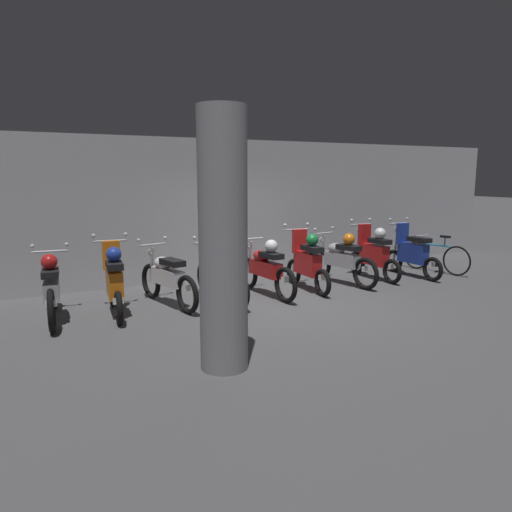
# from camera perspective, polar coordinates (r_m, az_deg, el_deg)

# --- Properties ---
(ground_plane) EXTENTS (80.00, 80.00, 0.00)m
(ground_plane) POSITION_cam_1_polar(r_m,az_deg,el_deg) (8.59, 3.33, -5.64)
(ground_plane) COLOR #4C4C4F
(back_wall) EXTENTS (16.00, 0.30, 3.01)m
(back_wall) POSITION_cam_1_polar(r_m,az_deg,el_deg) (10.72, -4.01, 5.58)
(back_wall) COLOR #ADADB2
(back_wall) RESTS_ON ground
(motorbike_slot_0) EXTENTS (0.59, 1.95, 1.15)m
(motorbike_slot_0) POSITION_cam_1_polar(r_m,az_deg,el_deg) (8.16, -23.07, -3.42)
(motorbike_slot_0) COLOR black
(motorbike_slot_0) RESTS_ON ground
(motorbike_slot_1) EXTENTS (0.59, 1.68, 1.29)m
(motorbike_slot_1) POSITION_cam_1_polar(r_m,az_deg,el_deg) (8.13, -16.46, -2.79)
(motorbike_slot_1) COLOR black
(motorbike_slot_1) RESTS_ON ground
(motorbike_slot_2) EXTENTS (0.63, 1.93, 1.15)m
(motorbike_slot_2) POSITION_cam_1_polar(r_m,az_deg,el_deg) (8.49, -10.51, -2.55)
(motorbike_slot_2) COLOR black
(motorbike_slot_2) RESTS_ON ground
(motorbike_slot_3) EXTENTS (0.59, 1.95, 1.15)m
(motorbike_slot_3) POSITION_cam_1_polar(r_m,az_deg,el_deg) (8.62, -4.19, -1.99)
(motorbike_slot_3) COLOR black
(motorbike_slot_3) RESTS_ON ground
(motorbike_slot_4) EXTENTS (0.56, 1.95, 1.08)m
(motorbike_slot_4) POSITION_cam_1_polar(r_m,az_deg,el_deg) (9.06, 1.13, -1.42)
(motorbike_slot_4) COLOR black
(motorbike_slot_4) RESTS_ON ground
(motorbike_slot_5) EXTENTS (0.59, 1.68, 1.29)m
(motorbike_slot_5) POSITION_cam_1_polar(r_m,az_deg,el_deg) (9.52, 6.06, -0.66)
(motorbike_slot_5) COLOR black
(motorbike_slot_5) RESTS_ON ground
(motorbike_slot_6) EXTENTS (0.58, 1.94, 1.15)m
(motorbike_slot_6) POSITION_cam_1_polar(r_m,az_deg,el_deg) (10.15, 10.09, -0.35)
(motorbike_slot_6) COLOR black
(motorbike_slot_6) RESTS_ON ground
(motorbike_slot_7) EXTENTS (0.59, 1.68, 1.29)m
(motorbike_slot_7) POSITION_cam_1_polar(r_m,az_deg,el_deg) (10.80, 13.73, 0.34)
(motorbike_slot_7) COLOR black
(motorbike_slot_7) RESTS_ON ground
(motorbike_slot_8) EXTENTS (0.59, 1.68, 1.29)m
(motorbike_slot_8) POSITION_cam_1_polar(r_m,az_deg,el_deg) (11.29, 17.94, 0.34)
(motorbike_slot_8) COLOR black
(motorbike_slot_8) RESTS_ON ground
(bicycle) EXTENTS (0.50, 1.71, 0.89)m
(bicycle) POSITION_cam_1_polar(r_m,az_deg,el_deg) (11.98, 20.53, -0.10)
(bicycle) COLOR black
(bicycle) RESTS_ON ground
(support_pillar) EXTENTS (0.56, 0.56, 3.01)m
(support_pillar) POSITION_cam_1_polar(r_m,az_deg,el_deg) (5.49, -3.92, 1.70)
(support_pillar) COLOR gray
(support_pillar) RESTS_ON ground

